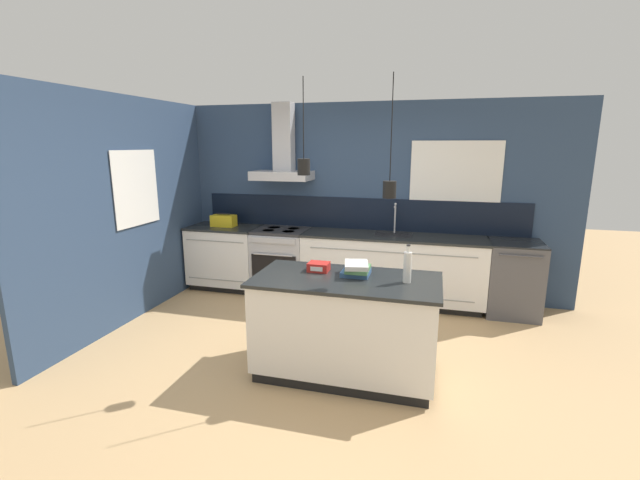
{
  "coord_description": "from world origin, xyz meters",
  "views": [
    {
      "loc": [
        1.01,
        -3.75,
        2.05
      ],
      "look_at": [
        -0.15,
        0.57,
        1.05
      ],
      "focal_mm": 24.0,
      "sensor_mm": 36.0,
      "label": 1
    }
  ],
  "objects_px": {
    "bottle_on_island": "(407,266)",
    "dishwasher": "(513,278)",
    "oven_range": "(282,261)",
    "book_stack": "(357,269)",
    "red_supply_box": "(319,267)",
    "yellow_toolbox": "(224,221)"
  },
  "relations": [
    {
      "from": "dishwasher",
      "to": "bottle_on_island",
      "type": "xyz_separation_m",
      "value": [
        -1.17,
        -1.91,
        0.59
      ]
    },
    {
      "from": "yellow_toolbox",
      "to": "oven_range",
      "type": "bearing_deg",
      "value": -0.29
    },
    {
      "from": "book_stack",
      "to": "yellow_toolbox",
      "type": "distance_m",
      "value": 2.9
    },
    {
      "from": "dishwasher",
      "to": "red_supply_box",
      "type": "height_order",
      "value": "red_supply_box"
    },
    {
      "from": "bottle_on_island",
      "to": "book_stack",
      "type": "relative_size",
      "value": 1.05
    },
    {
      "from": "oven_range",
      "to": "dishwasher",
      "type": "bearing_deg",
      "value": 0.08
    },
    {
      "from": "dishwasher",
      "to": "book_stack",
      "type": "bearing_deg",
      "value": -131.63
    },
    {
      "from": "oven_range",
      "to": "book_stack",
      "type": "xyz_separation_m",
      "value": [
        1.38,
        -1.82,
        0.51
      ]
    },
    {
      "from": "dishwasher",
      "to": "bottle_on_island",
      "type": "distance_m",
      "value": 2.31
    },
    {
      "from": "oven_range",
      "to": "bottle_on_island",
      "type": "bearing_deg",
      "value": -46.08
    },
    {
      "from": "oven_range",
      "to": "yellow_toolbox",
      "type": "xyz_separation_m",
      "value": [
        -0.87,
        0.0,
        0.54
      ]
    },
    {
      "from": "bottle_on_island",
      "to": "dishwasher",
      "type": "bearing_deg",
      "value": 58.45
    },
    {
      "from": "dishwasher",
      "to": "book_stack",
      "type": "distance_m",
      "value": 2.49
    },
    {
      "from": "book_stack",
      "to": "red_supply_box",
      "type": "xyz_separation_m",
      "value": [
        -0.36,
        0.04,
        -0.02
      ]
    },
    {
      "from": "book_stack",
      "to": "yellow_toolbox",
      "type": "relative_size",
      "value": 0.92
    },
    {
      "from": "dishwasher",
      "to": "book_stack",
      "type": "height_order",
      "value": "book_stack"
    },
    {
      "from": "bottle_on_island",
      "to": "oven_range",
      "type": "bearing_deg",
      "value": 133.92
    },
    {
      "from": "red_supply_box",
      "to": "bottle_on_island",
      "type": "bearing_deg",
      "value": -8.91
    },
    {
      "from": "oven_range",
      "to": "red_supply_box",
      "type": "bearing_deg",
      "value": -60.07
    },
    {
      "from": "oven_range",
      "to": "yellow_toolbox",
      "type": "height_order",
      "value": "yellow_toolbox"
    },
    {
      "from": "book_stack",
      "to": "red_supply_box",
      "type": "relative_size",
      "value": 1.66
    },
    {
      "from": "oven_range",
      "to": "red_supply_box",
      "type": "xyz_separation_m",
      "value": [
        1.02,
        -1.78,
        0.49
      ]
    }
  ]
}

